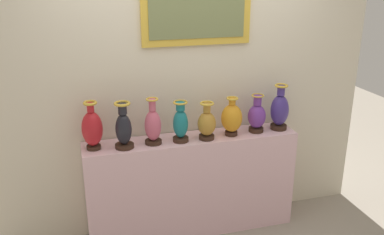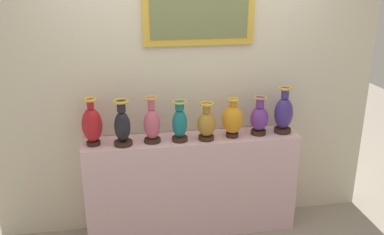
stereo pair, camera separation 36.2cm
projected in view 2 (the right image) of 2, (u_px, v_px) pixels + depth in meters
The scene contains 11 objects.
ground_plane at pixel (192, 228), 4.00m from camera, with size 9.52×9.52×0.00m, color gray.
display_shelf at pixel (192, 185), 3.84m from camera, with size 1.90×0.34×0.94m, color beige.
back_wall at pixel (188, 79), 3.74m from camera, with size 3.52×0.14×2.79m.
vase_crimson at pixel (92, 124), 3.48m from camera, with size 0.17×0.17×0.41m.
vase_onyx at pixel (122, 126), 3.48m from camera, with size 0.16×0.16×0.40m.
vase_rose at pixel (152, 124), 3.54m from camera, with size 0.14×0.14×0.40m.
vase_teal at pixel (180, 123), 3.57m from camera, with size 0.14×0.14×0.36m.
vase_ochre at pixel (206, 124), 3.60m from camera, with size 0.16×0.16×0.34m.
vase_amber at pixel (233, 119), 3.66m from camera, with size 0.19×0.19×0.35m.
vase_violet at pixel (259, 118), 3.72m from camera, with size 0.16×0.16×0.35m.
vase_indigo at pixel (284, 113), 3.75m from camera, with size 0.17×0.17×0.43m.
Camera 2 is at (-0.58, -3.36, 2.34)m, focal length 39.14 mm.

